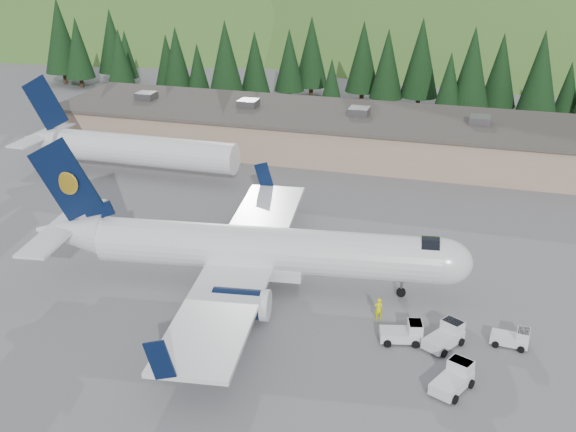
# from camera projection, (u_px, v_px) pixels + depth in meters

# --- Properties ---
(ground) EXTENTS (600.00, 600.00, 0.00)m
(ground) POSITION_uv_depth(u_px,v_px,m) (268.00, 286.00, 60.51)
(ground) COLOR slate
(airliner) EXTENTS (36.84, 34.67, 12.22)m
(airliner) POSITION_uv_depth(u_px,v_px,m) (254.00, 250.00, 59.41)
(airliner) COLOR white
(airliner) RESTS_ON ground
(second_airliner) EXTENTS (27.50, 11.00, 10.05)m
(second_airliner) POSITION_uv_depth(u_px,v_px,m) (124.00, 148.00, 85.21)
(second_airliner) COLOR white
(second_airliner) RESTS_ON ground
(baggage_tug_a) EXTENTS (3.30, 2.40, 1.61)m
(baggage_tug_a) POSITION_uv_depth(u_px,v_px,m) (405.00, 333.00, 52.45)
(baggage_tug_a) COLOR silver
(baggage_tug_a) RESTS_ON ground
(baggage_tug_b) EXTENTS (2.77, 1.81, 1.42)m
(baggage_tug_b) POSITION_uv_depth(u_px,v_px,m) (513.00, 338.00, 51.97)
(baggage_tug_b) COLOR silver
(baggage_tug_b) RESTS_ON ground
(baggage_tug_c) EXTENTS (2.95, 3.65, 1.74)m
(baggage_tug_c) POSITION_uv_depth(u_px,v_px,m) (454.00, 378.00, 47.24)
(baggage_tug_c) COLOR silver
(baggage_tug_c) RESTS_ON ground
(terminal_building) EXTENTS (71.00, 17.00, 6.10)m
(terminal_building) POSITION_uv_depth(u_px,v_px,m) (321.00, 131.00, 94.41)
(terminal_building) COLOR #9D836A
(terminal_building) RESTS_ON ground
(baggage_tug_d) EXTENTS (3.03, 3.55, 1.70)m
(baggage_tug_d) POSITION_uv_depth(u_px,v_px,m) (446.00, 336.00, 52.00)
(baggage_tug_d) COLOR silver
(baggage_tug_d) RESTS_ON ground
(ramp_worker) EXTENTS (0.80, 0.69, 1.84)m
(ramp_worker) POSITION_uv_depth(u_px,v_px,m) (379.00, 309.00, 55.23)
(ramp_worker) COLOR #FEFF00
(ramp_worker) RESTS_ON ground
(tree_line) EXTENTS (113.00, 18.92, 14.06)m
(tree_line) POSITION_uv_depth(u_px,v_px,m) (350.00, 61.00, 114.19)
(tree_line) COLOR black
(tree_line) RESTS_ON ground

